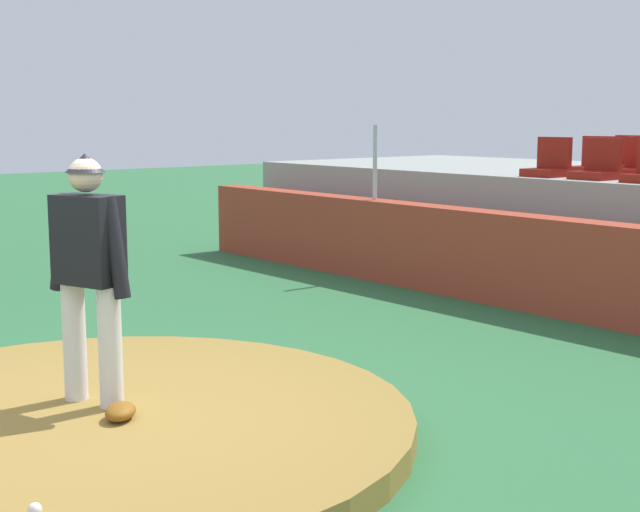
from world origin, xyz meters
name	(u,v)px	position (x,y,z in m)	size (l,w,h in m)	color
ground_plane	(94,439)	(0.00, 0.00, 0.00)	(60.00, 60.00, 0.00)	#2C663A
pitchers_mound	(93,426)	(0.00, 0.00, 0.09)	(4.45, 4.45, 0.18)	olive
pitcher	(89,261)	(-0.22, 0.12, 1.21)	(0.74, 0.40, 1.78)	silver
baseball	(35,510)	(1.32, -0.95, 0.22)	(0.07, 0.07, 0.07)	white
fielding_glove	(121,411)	(0.23, 0.09, 0.24)	(0.30, 0.20, 0.11)	brown
brick_barrier	(586,271)	(0.00, 5.83, 0.55)	(13.91, 0.40, 1.09)	#A23A27
fence_post_left	(375,163)	(-3.38, 5.83, 1.60)	(0.06, 0.06, 1.02)	silver
stadium_chair_0	(549,164)	(-1.41, 7.03, 1.61)	(0.48, 0.44, 0.50)	maroon
stadium_chair_1	(598,166)	(-0.71, 7.05, 1.61)	(0.48, 0.44, 0.50)	maroon
stadium_chair_5	(594,162)	(-1.37, 7.97, 1.61)	(0.48, 0.44, 0.50)	maroon
stadium_chair_6	(638,164)	(-0.72, 7.97, 1.61)	(0.48, 0.44, 0.50)	maroon
stadium_chair_10	(627,160)	(-1.42, 8.84, 1.61)	(0.48, 0.44, 0.50)	maroon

